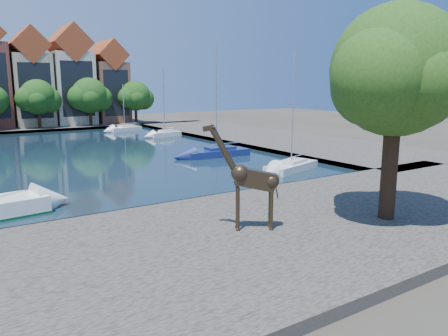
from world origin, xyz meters
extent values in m
plane|color=#38332B|center=(0.00, 0.00, 0.00)|extent=(160.00, 160.00, 0.00)
cube|color=black|center=(0.00, 24.00, 0.04)|extent=(38.00, 50.00, 0.08)
cube|color=#55514A|center=(0.00, -7.00, 0.25)|extent=(50.00, 14.00, 0.50)
cube|color=#55514A|center=(0.00, 56.00, 0.25)|extent=(60.00, 16.00, 0.50)
cube|color=#55514A|center=(25.00, 24.00, 0.25)|extent=(14.00, 52.00, 0.50)
cylinder|color=#332114|center=(7.50, -9.00, 3.25)|extent=(0.80, 0.80, 5.50)
sphere|color=#214513|center=(7.50, -9.00, 7.92)|extent=(6.40, 6.40, 6.40)
sphere|color=#214513|center=(9.42, -8.70, 7.28)|extent=(4.80, 4.80, 4.80)
sphere|color=#214513|center=(5.74, -9.40, 7.60)|extent=(4.48, 4.48, 4.48)
cube|color=tan|center=(2.00, 56.00, 6.25)|extent=(5.88, 9.00, 11.50)
cube|color=brown|center=(2.00, 56.00, 13.32)|extent=(5.94, 9.18, 5.94)
cube|color=black|center=(2.00, 51.52, 6.25)|extent=(4.80, 0.05, 8.62)
cube|color=beige|center=(8.50, 56.00, 6.50)|extent=(6.37, 9.00, 12.00)
cube|color=brown|center=(8.50, 56.00, 13.93)|extent=(6.43, 9.18, 6.43)
cube|color=black|center=(8.50, 51.52, 6.50)|extent=(5.20, 0.05, 9.00)
cube|color=brown|center=(15.00, 56.00, 5.75)|extent=(5.39, 9.00, 10.50)
cube|color=brown|center=(15.00, 56.00, 12.21)|extent=(5.44, 9.18, 5.44)
cube|color=black|center=(15.00, 51.52, 5.75)|extent=(4.40, 0.05, 7.88)
cylinder|color=#332114|center=(2.00, 50.50, 2.10)|extent=(0.50, 0.50, 3.20)
sphere|color=#1A4313|center=(2.00, 50.50, 5.32)|extent=(5.40, 5.40, 5.40)
sphere|color=#1A4313|center=(3.62, 50.80, 4.78)|extent=(4.05, 4.05, 4.05)
sphere|color=#1A4313|center=(0.51, 50.10, 5.05)|extent=(3.78, 3.78, 3.78)
cylinder|color=#332114|center=(10.00, 50.50, 2.10)|extent=(0.50, 0.50, 3.20)
sphere|color=#1A4313|center=(10.00, 50.50, 5.44)|extent=(5.80, 5.80, 5.80)
sphere|color=#1A4313|center=(11.74, 50.80, 4.86)|extent=(4.35, 4.35, 4.35)
sphere|color=#1A4313|center=(8.40, 50.10, 5.15)|extent=(4.06, 4.06, 4.06)
cylinder|color=#332114|center=(18.00, 50.50, 2.10)|extent=(0.50, 0.50, 3.20)
sphere|color=#1A4313|center=(18.00, 50.50, 5.26)|extent=(5.20, 5.20, 5.20)
sphere|color=#1A4313|center=(19.56, 50.80, 4.74)|extent=(3.90, 3.90, 3.90)
sphere|color=#1A4313|center=(16.57, 50.10, 5.00)|extent=(3.64, 3.64, 3.64)
cylinder|color=#322619|center=(-0.01, -6.45, 1.53)|extent=(0.16, 0.16, 2.07)
cylinder|color=#322619|center=(0.20, -6.07, 1.53)|extent=(0.16, 0.16, 2.07)
cylinder|color=#322619|center=(1.35, -7.23, 1.53)|extent=(0.16, 0.16, 2.07)
cylinder|color=#322619|center=(1.57, -6.86, 1.53)|extent=(0.16, 0.16, 2.07)
cube|color=#322619|center=(0.82, -6.68, 2.91)|extent=(2.01, 1.47, 1.21)
cylinder|color=#322619|center=(-0.45, -5.95, 4.26)|extent=(1.30, 0.91, 2.14)
cube|color=#322619|center=(-1.07, -5.60, 5.31)|extent=(0.59, 0.44, 0.33)
cube|color=silver|center=(13.33, 4.73, 0.48)|extent=(5.98, 3.56, 0.79)
cube|color=silver|center=(13.33, 4.73, 0.74)|extent=(2.77, 2.05, 0.44)
cylinder|color=#B2B2B7|center=(13.33, 4.73, 5.30)|extent=(0.11, 0.11, 9.21)
cube|color=navy|center=(12.00, 14.44, 0.51)|extent=(6.76, 2.77, 0.86)
cube|color=navy|center=(12.00, 14.44, 0.80)|extent=(3.00, 1.82, 0.48)
cylinder|color=#B2B2B7|center=(12.00, 14.44, 5.91)|extent=(0.11, 0.11, 10.32)
cube|color=silver|center=(15.00, 32.75, 0.49)|extent=(4.85, 2.37, 0.82)
cube|color=silver|center=(15.00, 32.75, 0.77)|extent=(2.19, 1.46, 0.46)
cylinder|color=#B2B2B7|center=(15.00, 32.75, 5.14)|extent=(0.11, 0.11, 8.84)
cube|color=silver|center=(12.95, 42.81, 0.48)|extent=(5.61, 3.18, 0.80)
cube|color=silver|center=(12.95, 42.81, 0.75)|extent=(2.58, 1.86, 0.44)
cylinder|color=#B2B2B7|center=(12.95, 42.81, 3.98)|extent=(0.11, 0.11, 6.55)
camera|label=1|loc=(-11.29, -22.46, 7.27)|focal=35.00mm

